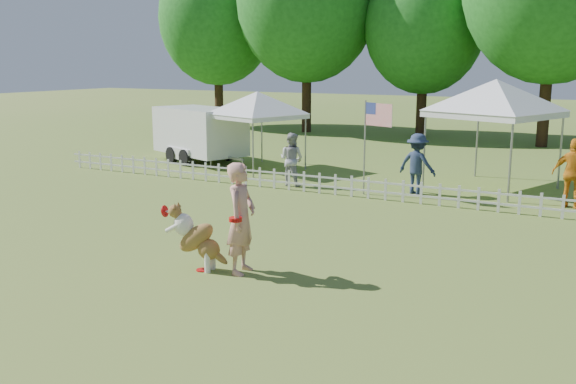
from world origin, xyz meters
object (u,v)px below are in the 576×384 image
Objects in this scene: canopy_tent_left at (258,132)px; canopy_tent_right at (493,136)px; flag_pole at (365,148)px; spectator_c at (574,173)px; spectator_a at (292,159)px; handler at (241,218)px; spectator_b at (417,164)px; frisbee_on_turf at (202,270)px; dog at (197,238)px; cargo_trailer at (200,134)px.

canopy_tent_left is 0.84× the size of canopy_tent_right.
flag_pole is 1.48× the size of spectator_c.
spectator_a is (-5.43, -2.49, -0.77)m from canopy_tent_right.
canopy_tent_left reaches higher than spectator_c.
canopy_tent_right is at bearing -151.36° from spectator_a.
handler reaches higher than spectator_c.
spectator_b is at bearing -166.21° from spectator_a.
frisbee_on_turf is 0.14× the size of spectator_a.
flag_pole reaches higher than frisbee_on_turf.
canopy_tent_right is at bearing -122.27° from spectator_b.
spectator_c reaches higher than dog.
dog is (-0.81, -0.23, -0.41)m from handler.
flag_pole is at bearing 11.35° from spectator_c.
frisbee_on_turf is 11.28m from canopy_tent_left.
canopy_tent_right reaches higher than spectator_c.
frisbee_on_turf is 0.13× the size of spectator_b.
spectator_a is at bearing -4.69° from cargo_trailer.
canopy_tent_left is 1.64× the size of spectator_a.
canopy_tent_left is at bearing 175.82° from flag_pole.
spectator_c is (7.83, 0.79, 0.09)m from spectator_a.
spectator_a is 7.87m from spectator_c.
canopy_tent_right reaches higher than canopy_tent_left.
frisbee_on_turf is at bearing 110.83° from spectator_a.
dog is 0.38× the size of canopy_tent_right.
spectator_a is 3.78m from spectator_b.
canopy_tent_left is at bearing -36.53° from spectator_a.
canopy_tent_right is 1.83× the size of spectator_b.
spectator_c is (5.54, 8.72, 0.31)m from dog.
spectator_b reaches higher than spectator_a.
dog reaches higher than frisbee_on_turf.
canopy_tent_left is at bearing 107.24° from dog.
spectator_a is at bearing 106.82° from frisbee_on_turf.
cargo_trailer is (-7.58, 10.50, 0.44)m from dog.
canopy_tent_right reaches higher than spectator_b.
handler is 0.63× the size of canopy_tent_right.
frisbee_on_turf is 8.75m from spectator_b.
flag_pole is (7.72, -2.72, 0.30)m from cargo_trailer.
dog is 0.45× the size of flag_pole.
handler reaches higher than spectator_a.
canopy_tent_left is 0.99× the size of flag_pole.
dog is at bearing 97.02° from handler.
dog is 10.34m from spectator_c.
canopy_tent_right is at bearing -21.93° from handler.
handler is 0.75× the size of canopy_tent_left.
handler is 7.58m from flag_pole.
dog is 0.60m from frisbee_on_turf.
cargo_trailer is 8.19m from flag_pole.
frisbee_on_turf is 7.91m from flag_pole.
canopy_tent_right is at bearing 73.85° from frisbee_on_turf.
spectator_c reaches higher than spectator_b.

